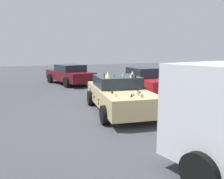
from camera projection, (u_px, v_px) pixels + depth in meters
name	position (u px, v px, depth m)	size (l,w,h in m)	color
ground_plane	(119.00, 112.00, 9.17)	(60.00, 60.00, 0.00)	#47474C
art_car_decorated	(119.00, 94.00, 9.12)	(4.70, 2.44, 1.60)	#D8BC7F
parked_sedan_behind_right	(70.00, 74.00, 16.55)	(4.82, 2.81, 1.39)	#5B1419
parked_sedan_row_back_far	(147.00, 81.00, 12.53)	(3.94, 2.14, 1.47)	red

